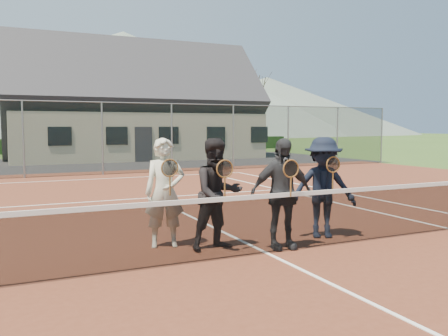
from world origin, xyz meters
The scene contains 16 objects.
ground centered at (0.00, 20.00, 0.00)m, with size 220.00×220.00×0.00m, color #2F4D1B.
court_surface centered at (0.00, 0.00, 0.01)m, with size 30.00×30.00×0.02m, color #562819.
hedge_row centered at (0.00, 32.00, 0.55)m, with size 40.00×1.20×1.10m, color black.
hill_centre centered at (20.00, 95.00, 11.00)m, with size 120.00×120.00×22.00m, color slate.
hill_east centered at (55.00, 95.00, 7.00)m, with size 90.00×90.00×14.00m, color #53645A.
court_markings centered at (0.00, 0.00, 0.02)m, with size 11.03×23.83×0.01m.
tennis_net centered at (0.00, 0.00, 0.54)m, with size 11.68×0.08×1.10m.
perimeter_fence centered at (0.00, 13.50, 1.52)m, with size 30.07×0.07×3.02m.
clubhouse centered at (4.00, 24.00, 3.99)m, with size 15.60×8.20×7.70m.
tree_c centered at (2.00, 33.00, 5.79)m, with size 3.20×3.20×7.77m.
tree_d centered at (12.00, 33.00, 5.79)m, with size 3.20×3.20×7.77m.
tree_e centered at (18.00, 33.00, 5.79)m, with size 3.20×3.20×7.77m.
player_a centered at (-1.31, 1.10, 0.92)m, with size 0.74×0.57×1.80m.
player_b centered at (-0.58, 0.60, 0.92)m, with size 0.92×0.74×1.80m.
player_c centered at (0.37, 0.19, 0.92)m, with size 1.11×0.60×1.80m.
player_d centered at (1.46, 0.55, 0.92)m, with size 1.34×1.09×1.80m.
Camera 1 is at (-3.68, -6.30, 2.00)m, focal length 38.00 mm.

